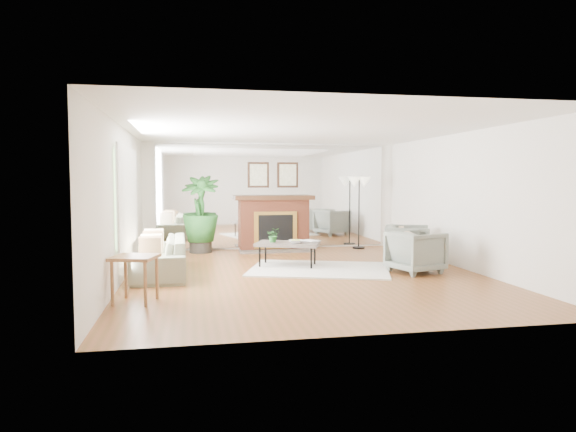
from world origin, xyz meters
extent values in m
plane|color=brown|center=(0.00, 0.00, 0.00)|extent=(7.00, 7.00, 0.00)
cube|color=white|center=(-2.99, 0.00, 1.25)|extent=(0.02, 7.00, 2.50)
cube|color=white|center=(2.99, 0.00, 1.25)|extent=(0.02, 7.00, 2.50)
cube|color=white|center=(0.00, 3.49, 1.25)|extent=(6.00, 0.02, 2.50)
cube|color=silver|center=(0.00, 3.47, 1.25)|extent=(5.40, 0.04, 2.40)
cube|color=#B2E09E|center=(-2.96, 0.40, 1.35)|extent=(0.04, 2.40, 1.50)
cube|color=brown|center=(0.00, 3.28, 0.60)|extent=(1.60, 0.40, 1.20)
cube|color=gold|center=(0.00, 3.07, 0.48)|extent=(1.00, 0.04, 0.85)
cube|color=black|center=(0.00, 3.05, 0.48)|extent=(0.80, 0.04, 0.70)
cube|color=#564B44|center=(0.00, 2.93, 0.01)|extent=(1.70, 0.55, 0.03)
cube|color=#452A16|center=(0.00, 3.26, 1.22)|extent=(1.85, 0.46, 0.10)
cube|color=#301D12|center=(-0.35, 3.43, 1.75)|extent=(0.50, 0.04, 0.60)
cube|color=#301D12|center=(0.35, 3.43, 1.75)|extent=(0.50, 0.04, 0.60)
cube|color=beige|center=(0.37, 0.43, 0.01)|extent=(2.89, 2.44, 0.03)
cube|color=#564B44|center=(-0.14, 0.85, 0.43)|extent=(1.32, 1.04, 0.06)
cylinder|color=black|center=(-0.67, 0.79, 0.20)|extent=(0.03, 0.03, 0.40)
cylinder|color=black|center=(0.23, 0.45, 0.20)|extent=(0.03, 0.03, 0.40)
cylinder|color=black|center=(-0.50, 1.24, 0.20)|extent=(0.03, 0.03, 0.40)
cylinder|color=black|center=(0.40, 0.90, 0.20)|extent=(0.03, 0.03, 0.40)
imported|color=gray|center=(-2.45, 0.49, 0.32)|extent=(0.91, 2.22, 0.64)
imported|color=gray|center=(2.21, 0.75, 0.38)|extent=(1.10, 1.08, 0.76)
imported|color=gray|center=(1.96, -0.17, 0.37)|extent=(1.01, 0.99, 0.74)
cube|color=brown|center=(-2.65, -1.54, 0.61)|extent=(0.68, 0.68, 0.04)
cylinder|color=brown|center=(-2.92, -1.69, 0.30)|extent=(0.04, 0.04, 0.59)
cylinder|color=brown|center=(-2.50, -1.81, 0.30)|extent=(0.04, 0.04, 0.59)
cylinder|color=brown|center=(-2.80, -1.27, 0.30)|extent=(0.04, 0.04, 0.59)
cylinder|color=brown|center=(-2.38, -1.39, 0.30)|extent=(0.04, 0.04, 0.59)
cylinder|color=black|center=(-1.71, 3.10, 0.18)|extent=(0.50, 0.50, 0.36)
imported|color=#2B6926|center=(-1.71, 3.10, 0.99)|extent=(0.99, 0.99, 1.48)
cylinder|color=black|center=(2.01, 3.09, 0.02)|extent=(0.29, 0.29, 0.04)
cylinder|color=black|center=(2.01, 3.09, 0.82)|extent=(0.03, 0.03, 1.64)
cone|color=beige|center=(1.89, 3.09, 1.59)|extent=(0.31, 0.31, 0.23)
cone|color=beige|center=(2.13, 3.09, 1.59)|extent=(0.31, 0.31, 0.23)
imported|color=#2B6926|center=(-0.40, 0.93, 0.60)|extent=(0.27, 0.24, 0.27)
imported|color=brown|center=(-0.02, 0.68, 0.49)|extent=(0.30, 0.30, 0.06)
imported|color=brown|center=(0.21, 0.85, 0.47)|extent=(0.36, 0.39, 0.02)
camera|label=1|loc=(-1.90, -8.53, 1.63)|focal=32.00mm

